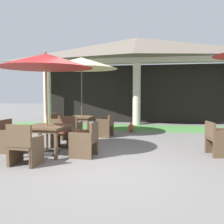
{
  "coord_description": "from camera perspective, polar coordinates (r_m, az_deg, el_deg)",
  "views": [
    {
      "loc": [
        1.22,
        -5.05,
        1.59
      ],
      "look_at": [
        -0.33,
        3.01,
        0.98
      ],
      "focal_mm": 41.3,
      "sensor_mm": 36.0,
      "label": 1
    }
  ],
  "objects": [
    {
      "name": "ground_plane",
      "position": [
        5.43,
        -2.62,
        -12.76
      ],
      "size": [
        60.0,
        60.0,
        0.0
      ],
      "primitive_type": "plane",
      "color": "slate"
    },
    {
      "name": "background_pavilion",
      "position": [
        13.18,
        5.59,
        11.87
      ],
      "size": [
        10.75,
        2.41,
        4.29
      ],
      "color": "beige",
      "rests_on": "ground"
    },
    {
      "name": "lawn_strip",
      "position": [
        11.79,
        4.85,
        -3.46
      ],
      "size": [
        12.55,
        2.17,
        0.01
      ],
      "primitive_type": "cube",
      "color": "#47843D",
      "rests_on": "ground"
    },
    {
      "name": "patio_table_near_foreground",
      "position": [
        9.62,
        -6.67,
        -1.56
      ],
      "size": [
        0.91,
        0.91,
        0.72
      ],
      "rotation": [
        0.0,
        0.0,
        -0.08
      ],
      "color": "brown",
      "rests_on": "ground"
    },
    {
      "name": "patio_umbrella_near_foreground",
      "position": [
        9.63,
        -6.78,
        10.58
      ],
      "size": [
        2.66,
        2.66,
        2.94
      ],
      "color": "#2D2D2D",
      "rests_on": "ground"
    },
    {
      "name": "patio_chair_near_foreground_south",
      "position": [
        8.8,
        -8.95,
        -3.65
      ],
      "size": [
        0.63,
        0.54,
        0.79
      ],
      "rotation": [
        0.0,
        0.0,
        -0.08
      ],
      "color": "brown",
      "rests_on": "ground"
    },
    {
      "name": "patio_chair_near_foreground_east",
      "position": [
        9.34,
        -1.36,
        -3.04
      ],
      "size": [
        0.55,
        0.65,
        0.81
      ],
      "rotation": [
        0.0,
        0.0,
        1.49
      ],
      "color": "brown",
      "rests_on": "ground"
    },
    {
      "name": "patio_chair_near_foreground_west",
      "position": [
        10.04,
        -11.6,
        -2.71
      ],
      "size": [
        0.61,
        0.63,
        0.8
      ],
      "rotation": [
        0.0,
        0.0,
        -1.65
      ],
      "color": "brown",
      "rests_on": "ground"
    },
    {
      "name": "patio_chair_mid_left_west",
      "position": [
        7.08,
        22.29,
        -5.56
      ],
      "size": [
        0.6,
        0.7,
        0.85
      ],
      "rotation": [
        0.0,
        0.0,
        -1.39
      ],
      "color": "brown",
      "rests_on": "ground"
    },
    {
      "name": "patio_table_mid_right",
      "position": [
        6.85,
        -14.19,
        -3.75
      ],
      "size": [
        1.04,
        1.04,
        0.75
      ],
      "rotation": [
        0.0,
        0.0,
        -0.04
      ],
      "color": "brown",
      "rests_on": "ground"
    },
    {
      "name": "patio_umbrella_mid_right",
      "position": [
        6.83,
        -14.46,
        10.75
      ],
      "size": [
        2.4,
        2.4,
        2.64
      ],
      "color": "#2D2D2D",
      "rests_on": "ground"
    },
    {
      "name": "patio_chair_mid_right_north",
      "position": [
        7.81,
        -10.64,
        -4.56
      ],
      "size": [
        0.59,
        0.59,
        0.89
      ],
      "rotation": [
        0.0,
        0.0,
        -3.18
      ],
      "color": "brown",
      "rests_on": "ground"
    },
    {
      "name": "patio_chair_mid_right_south",
      "position": [
        5.99,
        -18.77,
        -7.25
      ],
      "size": [
        0.62,
        0.58,
        0.93
      ],
      "rotation": [
        0.0,
        0.0,
        -0.04
      ],
      "color": "brown",
      "rests_on": "ground"
    },
    {
      "name": "patio_chair_mid_right_west",
      "position": [
        7.41,
        -21.31,
        -5.25
      ],
      "size": [
        0.53,
        0.57,
        0.88
      ],
      "rotation": [
        0.0,
        0.0,
        -1.61
      ],
      "color": "brown",
      "rests_on": "ground"
    },
    {
      "name": "patio_chair_mid_right_east",
      "position": [
        6.48,
        -5.92,
        -6.39
      ],
      "size": [
        0.61,
        0.61,
        0.86
      ],
      "rotation": [
        0.0,
        0.0,
        1.53
      ],
      "color": "brown",
      "rests_on": "ground"
    },
    {
      "name": "terracotta_urn",
      "position": [
        10.43,
        4.26,
        -3.53
      ],
      "size": [
        0.26,
        0.26,
        0.42
      ],
      "color": "brown",
      "rests_on": "ground"
    }
  ]
}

